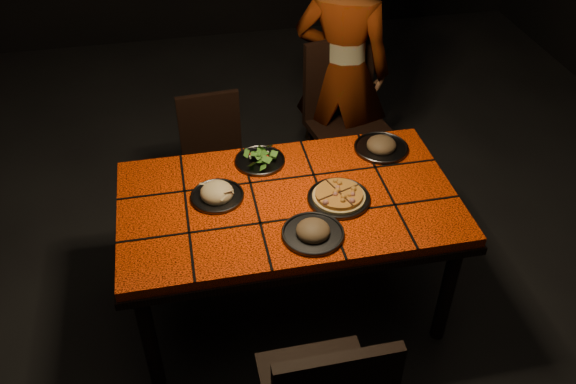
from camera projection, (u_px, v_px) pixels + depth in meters
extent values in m
cube|color=black|center=(288.00, 304.00, 3.38)|extent=(6.00, 7.00, 0.04)
cube|color=#FF3D08|center=(288.00, 202.00, 2.91)|extent=(1.60, 0.90, 0.05)
cube|color=black|center=(288.00, 209.00, 2.94)|extent=(1.62, 0.92, 0.04)
cylinder|color=black|center=(150.00, 340.00, 2.77)|extent=(0.07, 0.07, 0.66)
cylinder|color=black|center=(447.00, 292.00, 2.99)|extent=(0.07, 0.07, 0.66)
cylinder|color=black|center=(146.00, 231.00, 3.33)|extent=(0.07, 0.07, 0.66)
cylinder|color=black|center=(396.00, 198.00, 3.55)|extent=(0.07, 0.07, 0.66)
cylinder|color=black|center=(346.00, 382.00, 2.72)|extent=(0.04, 0.04, 0.45)
cube|color=black|center=(217.00, 170.00, 3.65)|extent=(0.39, 0.39, 0.04)
cube|color=black|center=(209.00, 124.00, 3.64)|extent=(0.37, 0.06, 0.41)
cylinder|color=black|center=(199.00, 216.00, 3.64)|extent=(0.03, 0.03, 0.38)
cylinder|color=black|center=(248.00, 207.00, 3.70)|extent=(0.03, 0.03, 0.38)
cylinder|color=black|center=(192.00, 186.00, 3.87)|extent=(0.03, 0.03, 0.38)
cylinder|color=black|center=(238.00, 178.00, 3.93)|extent=(0.03, 0.03, 0.38)
cube|color=black|center=(351.00, 132.00, 3.79)|extent=(0.54, 0.54, 0.04)
cube|color=black|center=(339.00, 77.00, 3.77)|extent=(0.46, 0.13, 0.51)
cylinder|color=black|center=(334.00, 189.00, 3.76)|extent=(0.04, 0.04, 0.47)
cylinder|color=black|center=(388.00, 175.00, 3.87)|extent=(0.04, 0.04, 0.47)
cylinder|color=black|center=(310.00, 156.00, 4.03)|extent=(0.04, 0.04, 0.47)
cylinder|color=black|center=(361.00, 144.00, 4.14)|extent=(0.04, 0.04, 0.47)
imported|color=brown|center=(342.00, 72.00, 3.74)|extent=(0.70, 0.59, 1.62)
cylinder|color=#3C3C42|center=(339.00, 199.00, 2.88)|extent=(0.30, 0.30, 0.01)
torus|color=#3C3C42|center=(339.00, 197.00, 2.88)|extent=(0.30, 0.30, 0.01)
cylinder|color=tan|center=(339.00, 197.00, 2.87)|extent=(0.32, 0.32, 0.01)
cylinder|color=gold|center=(339.00, 194.00, 2.86)|extent=(0.29, 0.29, 0.02)
cylinder|color=#3C3C42|center=(217.00, 197.00, 2.89)|extent=(0.25, 0.25, 0.01)
torus|color=#3C3C42|center=(217.00, 195.00, 2.89)|extent=(0.26, 0.26, 0.01)
ellipsoid|color=beige|center=(217.00, 192.00, 2.88)|extent=(0.15, 0.15, 0.08)
cylinder|color=#3C3C42|center=(260.00, 161.00, 3.11)|extent=(0.26, 0.26, 0.01)
torus|color=#3C3C42|center=(260.00, 160.00, 3.11)|extent=(0.26, 0.26, 0.01)
cylinder|color=#3C3C42|center=(313.00, 234.00, 2.69)|extent=(0.28, 0.28, 0.01)
torus|color=#3C3C42|center=(313.00, 233.00, 2.69)|extent=(0.28, 0.28, 0.01)
ellipsoid|color=brown|center=(313.00, 229.00, 2.67)|extent=(0.17, 0.17, 0.09)
cylinder|color=#3C3C42|center=(381.00, 148.00, 3.20)|extent=(0.28, 0.28, 0.01)
torus|color=#3C3C42|center=(381.00, 147.00, 3.20)|extent=(0.29, 0.29, 0.01)
ellipsoid|color=brown|center=(382.00, 144.00, 3.18)|extent=(0.17, 0.17, 0.09)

